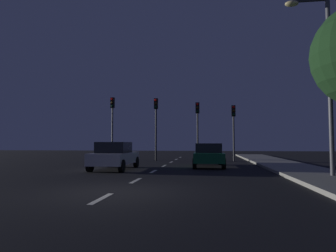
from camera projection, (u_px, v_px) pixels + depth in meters
ground_plane at (155, 170)px, 15.98m from camera, size 80.00×80.00×0.00m
sidewalk_curb_right at (303, 171)px, 15.00m from camera, size 3.00×40.00×0.15m
lane_stripe_nearest at (101, 199)px, 7.87m from camera, size 0.16×1.60×0.01m
lane_stripe_second at (136, 181)px, 11.63m from camera, size 0.16×1.60×0.01m
lane_stripe_third at (153, 171)px, 15.39m from camera, size 0.16×1.60×0.01m
lane_stripe_fourth at (164, 166)px, 19.15m from camera, size 0.16×1.60×0.01m
lane_stripe_fifth at (171, 162)px, 22.91m from camera, size 0.16×1.60×0.01m
lane_stripe_sixth at (176, 159)px, 26.67m from camera, size 0.16×1.60×0.01m
lane_stripe_seventh at (180, 157)px, 30.43m from camera, size 0.16×1.60×0.01m
traffic_signal_far_left at (112, 116)px, 25.54m from camera, size 0.32×0.38×5.36m
traffic_signal_center_left at (156, 117)px, 25.03m from camera, size 0.32×0.38×5.21m
traffic_signal_center_right at (198, 120)px, 24.56m from camera, size 0.32×0.38×4.80m
traffic_signal_far_right at (234, 122)px, 24.17m from camera, size 0.32×0.38×4.51m
car_stopped_ahead at (208, 155)px, 18.45m from camera, size 1.92×4.57×1.44m
car_adjacent_lane at (115, 156)px, 16.49m from camera, size 1.89×4.19×1.51m
street_lamp_right at (323, 69)px, 12.39m from camera, size 1.80×0.36×7.58m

